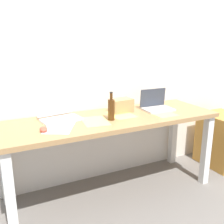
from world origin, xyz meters
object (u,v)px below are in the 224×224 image
Objects in this scene: laptop_left at (59,113)px; beer_bottle at (111,109)px; laptop_right at (156,105)px; computer_mouse at (44,129)px; cardboard_box at (121,105)px; filing_cabinet at (222,140)px; desk at (112,128)px.

laptop_left is 0.46m from beer_bottle.
computer_mouse is (-1.15, -0.16, -0.03)m from laptop_right.
cardboard_box is 1.37m from filing_cabinet.
filing_cabinet is (1.86, -0.18, -0.51)m from laptop_left.
laptop_left reaches higher than cardboard_box.
cardboard_box is (0.20, 0.19, -0.03)m from beer_bottle.
desk is at bearing -18.10° from laptop_left.
laptop_left reaches higher than laptop_right.
laptop_left is at bearing 161.90° from desk.
computer_mouse is at bearing -176.43° from beer_bottle.
filing_cabinet is (1.46, 0.03, -0.55)m from beer_bottle.
laptop_right is 1.16m from computer_mouse.
beer_bottle is (-0.56, -0.12, 0.06)m from laptop_right.
beer_bottle is at bearing -27.60° from laptop_left.
beer_bottle is (0.40, -0.21, 0.04)m from laptop_left.
beer_bottle reaches higher than computer_mouse.
computer_mouse is 0.82m from cardboard_box.
computer_mouse is at bearing -127.52° from laptop_left.
beer_bottle is 1.56m from filing_cabinet.
cardboard_box is at bearing 173.00° from filing_cabinet.
desk is at bearing 58.91° from beer_bottle.
cardboard_box is at bearing 168.84° from laptop_right.
filing_cabinet is at bearing -5.41° from laptop_left.
beer_bottle reaches higher than desk.
beer_bottle reaches higher than laptop_right.
desk reaches higher than filing_cabinet.
beer_bottle is at bearing -178.64° from filing_cabinet.
beer_bottle is (-0.04, -0.07, 0.20)m from desk.
laptop_right is at bearing -11.16° from cardboard_box.
laptop_right is (0.96, -0.09, -0.02)m from laptop_left.
laptop_right is at bearing -5.50° from laptop_left.
computer_mouse is 0.16× the size of filing_cabinet.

